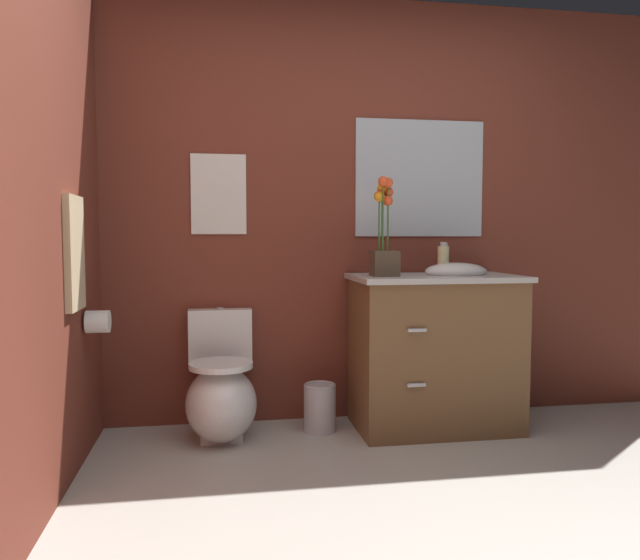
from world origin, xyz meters
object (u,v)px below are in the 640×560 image
at_px(toilet, 221,394).
at_px(wall_poster, 219,194).
at_px(vanity_cabinet, 435,350).
at_px(flower_vase, 384,241).
at_px(soap_bottle, 443,260).
at_px(hanging_towel, 75,253).
at_px(wall_mirror, 420,178).
at_px(trash_bin, 320,407).
at_px(toilet_paper_roll, 98,322).

height_order(toilet, wall_poster, wall_poster).
height_order(vanity_cabinet, flower_vase, flower_vase).
height_order(toilet, soap_bottle, soap_bottle).
bearing_deg(hanging_towel, wall_mirror, 19.84).
relative_size(vanity_cabinet, hanging_towel, 2.04).
distance_m(toilet, wall_poster, 1.13).
relative_size(soap_bottle, trash_bin, 0.68).
distance_m(vanity_cabinet, toilet_paper_roll, 1.83).
bearing_deg(hanging_towel, flower_vase, 11.82).
xyz_separation_m(hanging_towel, toilet_paper_roll, (0.06, 0.21, -0.34)).
bearing_deg(toilet_paper_roll, soap_bottle, 7.45).
bearing_deg(wall_mirror, toilet, -167.50).
height_order(soap_bottle, trash_bin, soap_bottle).
height_order(toilet, trash_bin, toilet).
bearing_deg(toilet, trash_bin, 1.82).
bearing_deg(trash_bin, wall_poster, 155.47).
relative_size(vanity_cabinet, trash_bin, 3.90).
height_order(vanity_cabinet, trash_bin, vanity_cabinet).
relative_size(flower_vase, hanging_towel, 1.04).
bearing_deg(flower_vase, hanging_towel, -168.18).
height_order(wall_poster, wall_mirror, wall_mirror).
bearing_deg(hanging_towel, vanity_cabinet, 11.43).
relative_size(flower_vase, trash_bin, 1.99).
relative_size(toilet, trash_bin, 2.54).
bearing_deg(hanging_towel, toilet_paper_roll, 75.03).
distance_m(wall_poster, wall_mirror, 1.21).
relative_size(trash_bin, wall_mirror, 0.34).
bearing_deg(flower_vase, wall_mirror, 47.61).
bearing_deg(vanity_cabinet, soap_bottle, 47.13).
xyz_separation_m(toilet, flower_vase, (0.89, -0.08, 0.83)).
distance_m(wall_poster, toilet_paper_roll, 1.00).
distance_m(trash_bin, wall_mirror, 1.49).
bearing_deg(toilet_paper_roll, wall_poster, 37.97).
bearing_deg(flower_vase, trash_bin, 164.05).
relative_size(toilet, flower_vase, 1.28).
xyz_separation_m(flower_vase, hanging_towel, (-1.54, -0.32, -0.05)).
distance_m(soap_bottle, toilet_paper_roll, 1.91).
xyz_separation_m(vanity_cabinet, trash_bin, (-0.66, 0.04, -0.32)).
relative_size(flower_vase, wall_poster, 1.18).
bearing_deg(vanity_cabinet, trash_bin, 176.21).
distance_m(trash_bin, hanging_towel, 1.55).
distance_m(hanging_towel, toilet_paper_roll, 0.40).
height_order(vanity_cabinet, wall_mirror, wall_mirror).
height_order(flower_vase, wall_mirror, wall_mirror).
relative_size(wall_mirror, hanging_towel, 1.54).
bearing_deg(trash_bin, soap_bottle, 2.44).
distance_m(flower_vase, trash_bin, 1.00).
relative_size(flower_vase, toilet_paper_roll, 4.92).
bearing_deg(toilet, flower_vase, -5.15).
bearing_deg(wall_poster, soap_bottle, -9.72).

